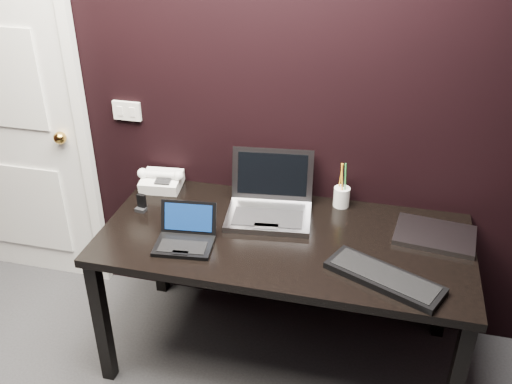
% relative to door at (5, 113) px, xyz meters
% --- Properties ---
extents(wall_back, '(4.00, 0.00, 4.00)m').
position_rel_door_xyz_m(wall_back, '(1.35, 0.02, 0.26)').
color(wall_back, black).
rests_on(wall_back, ground).
extents(door, '(0.99, 0.10, 2.14)m').
position_rel_door_xyz_m(door, '(0.00, 0.00, 0.00)').
color(door, white).
rests_on(door, ground).
extents(wall_switch, '(0.15, 0.02, 0.10)m').
position_rel_door_xyz_m(wall_switch, '(0.73, 0.01, 0.08)').
color(wall_switch, silver).
rests_on(wall_switch, wall_back).
extents(desk, '(1.70, 0.80, 0.74)m').
position_rel_door_xyz_m(desk, '(1.65, -0.38, -0.38)').
color(desk, black).
rests_on(desk, ground).
extents(netbook, '(0.28, 0.25, 0.16)m').
position_rel_door_xyz_m(netbook, '(1.23, -0.54, -0.27)').
color(netbook, black).
rests_on(netbook, desk).
extents(silver_laptop, '(0.44, 0.41, 0.28)m').
position_rel_door_xyz_m(silver_laptop, '(1.54, -0.20, -0.25)').
color(silver_laptop, gray).
rests_on(silver_laptop, desk).
extents(ext_keyboard, '(0.51, 0.35, 0.03)m').
position_rel_door_xyz_m(ext_keyboard, '(2.11, -0.60, -0.29)').
color(ext_keyboard, black).
rests_on(ext_keyboard, desk).
extents(closed_laptop, '(0.38, 0.30, 0.02)m').
position_rel_door_xyz_m(closed_laptop, '(2.32, -0.22, -0.29)').
color(closed_laptop, gray).
rests_on(closed_laptop, desk).
extents(desk_phone, '(0.25, 0.21, 0.12)m').
position_rel_door_xyz_m(desk_phone, '(0.93, -0.08, -0.26)').
color(desk_phone, white).
rests_on(desk_phone, desk).
extents(mobile_phone, '(0.06, 0.05, 0.09)m').
position_rel_door_xyz_m(mobile_phone, '(0.92, -0.32, -0.27)').
color(mobile_phone, black).
rests_on(mobile_phone, desk).
extents(pen_cup, '(0.09, 0.09, 0.24)m').
position_rel_door_xyz_m(pen_cup, '(1.87, -0.04, -0.25)').
color(pen_cup, white).
rests_on(pen_cup, desk).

